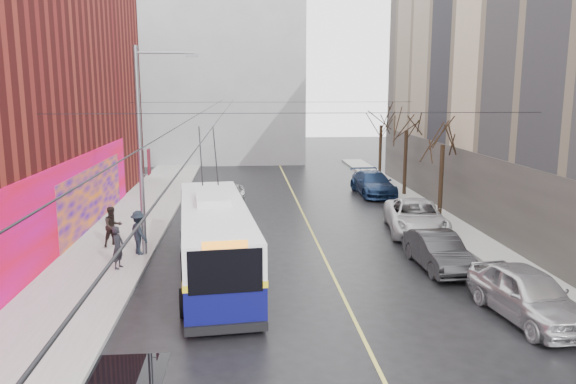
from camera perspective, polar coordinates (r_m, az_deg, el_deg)
The scene contains 20 objects.
ground at distance 15.89m, azimuth 3.14°, elevation -16.74°, with size 140.00×140.00×0.00m, color black.
sidewalk_left at distance 27.64m, azimuth -17.12°, elevation -5.06°, with size 4.00×60.00×0.15m, color gray.
sidewalk_right at distance 29.12m, azimuth 17.73°, elevation -4.32°, with size 2.00×60.00×0.15m, color gray.
lane_line at distance 29.13m, azimuth 2.38°, elevation -3.95°, with size 0.12×50.00×0.01m, color #BFB74C.
building_far at distance 59.15m, azimuth -8.71°, elevation 12.08°, with size 20.50×12.10×18.00m.
streetlight_pole at distance 24.48m, azimuth -14.45°, elevation 4.49°, with size 2.65×0.60×9.00m.
catenary_wires at distance 28.79m, azimuth -5.81°, elevation 8.41°, with size 18.00×60.00×0.22m.
tree_near at distance 32.02m, azimuth 15.52°, elevation 6.01°, with size 3.20×3.20×6.40m.
tree_mid at distance 38.64m, azimuth 11.98°, elevation 7.29°, with size 3.20×3.20×6.68m.
tree_far at distance 45.39m, azimuth 9.46°, elevation 7.68°, with size 3.20×3.20×6.57m.
pigeons_flying at distance 24.65m, azimuth -3.83°, elevation 11.04°, with size 3.46×3.07×1.22m.
trolleybus at distance 21.98m, azimuth -7.44°, elevation -4.73°, with size 3.64×11.74×5.50m.
parked_car_a at distance 19.64m, azimuth 23.19°, elevation -9.50°, with size 1.98×4.91×1.67m, color #B8B7BD.
parked_car_b at distance 23.77m, azimuth 15.00°, elevation -5.81°, with size 1.56×4.48×1.48m, color #2C2B2E.
parked_car_c at distance 29.26m, azimuth 12.84°, elevation -2.49°, with size 2.75×5.96×1.65m, color silver.
parked_car_d at distance 39.10m, azimuth 8.63°, elevation 0.87°, with size 2.26×5.56×1.61m, color #16294D.
following_car at distance 34.44m, azimuth -6.17°, elevation -0.45°, with size 1.80×4.48×1.53m, color silver.
pedestrian_a at distance 23.50m, azimuth -16.90°, elevation -5.40°, with size 0.63×0.41×1.73m, color black.
pedestrian_b at distance 26.82m, azimuth -17.38°, elevation -3.36°, with size 0.89×0.70×1.84m, color black.
pedestrian_c at distance 25.19m, azimuth -14.87°, elevation -4.00°, with size 1.25×0.72×1.93m, color black.
Camera 1 is at (-1.96, -14.00, 7.27)m, focal length 35.00 mm.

